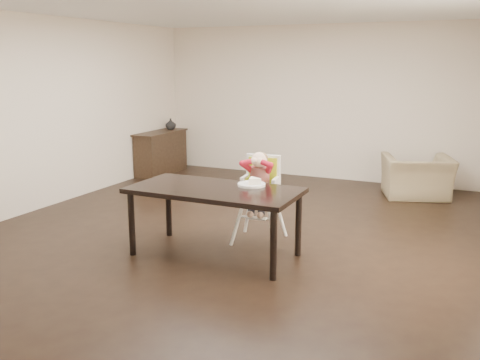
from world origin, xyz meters
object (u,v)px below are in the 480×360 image
(high_chair, at_px, (260,178))
(sideboard, at_px, (161,152))
(armchair, at_px, (417,170))
(dining_table, at_px, (215,195))

(high_chair, relative_size, sideboard, 0.84)
(high_chair, bearing_deg, armchair, 57.60)
(armchair, xyz_separation_m, sideboard, (-4.59, -0.11, -0.03))
(dining_table, bearing_deg, armchair, 64.99)
(armchair, distance_m, sideboard, 4.59)
(dining_table, distance_m, sideboard, 4.53)
(high_chair, height_order, armchair, high_chair)
(dining_table, distance_m, high_chair, 0.72)
(dining_table, xyz_separation_m, high_chair, (0.25, 0.67, 0.08))
(sideboard, bearing_deg, dining_table, -49.70)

